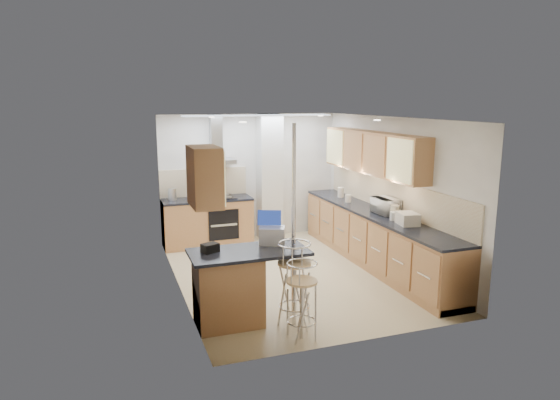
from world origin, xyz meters
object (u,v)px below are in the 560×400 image
object	(u,v)px
laptop	(272,235)
microwave	(386,206)
bread_bin	(408,219)
bar_stool_end	(294,284)
bar_stool_near	(302,300)

from	to	relation	value
laptop	microwave	bearing A→B (deg)	46.32
laptop	bread_bin	bearing A→B (deg)	30.30
bar_stool_end	bread_bin	bearing A→B (deg)	-40.14
microwave	bar_stool_near	xyz separation A→B (m)	(-2.27, -1.92, -0.58)
bread_bin	laptop	bearing A→B (deg)	-161.41
microwave	bar_stool_end	world-z (taller)	microwave
microwave	bread_bin	bearing A→B (deg)	172.80
bar_stool_near	bar_stool_end	distance (m)	0.39
laptop	bar_stool_end	distance (m)	0.70
microwave	bar_stool_near	size ratio (longest dim) A/B	0.51
bar_stool_near	bar_stool_end	world-z (taller)	bar_stool_end
laptop	bread_bin	size ratio (longest dim) A/B	0.94
bread_bin	bar_stool_near	bearing A→B (deg)	-141.85
microwave	bar_stool_end	bearing A→B (deg)	123.09
bar_stool_end	bread_bin	world-z (taller)	bread_bin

